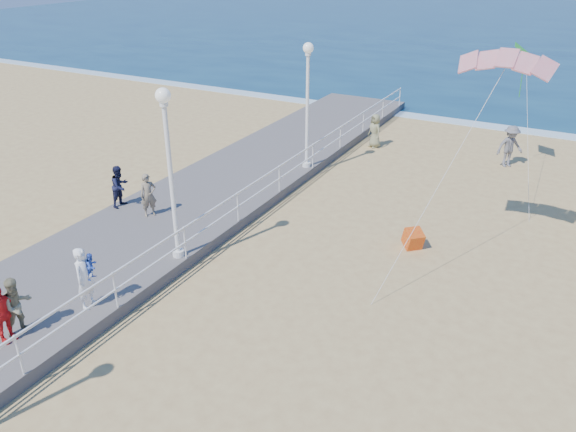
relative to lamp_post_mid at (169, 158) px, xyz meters
The scene contains 18 objects.
ground 6.48m from the lamp_post_mid, ahead, with size 160.00×160.00×0.00m, color tan.
ocean 65.32m from the lamp_post_mid, 85.29° to the left, with size 160.00×90.00×0.05m, color #0D334F.
surf_line 21.50m from the lamp_post_mid, 75.37° to the left, with size 160.00×1.20×0.04m, color white.
boardwalk 4.07m from the lamp_post_mid, behind, with size 5.00×44.00×0.40m, color slate.
railing 2.43m from the lamp_post_mid, ahead, with size 0.05×42.00×0.55m.
lamp_post_mid is the anchor object (origin of this frame).
lamp_post_far 9.00m from the lamp_post_mid, 90.00° to the left, with size 0.44×0.44×5.32m.
woman_holding_toddler 4.10m from the lamp_post_mid, 96.91° to the right, with size 0.65×0.42×1.77m, color white.
toddler_held 3.77m from the lamp_post_mid, 94.55° to the right, with size 0.36×0.28×0.75m, color blue.
spectator_1 5.62m from the lamp_post_mid, 101.99° to the right, with size 0.76×0.59×1.56m, color gray.
spectator_3 6.00m from the lamp_post_mid, 101.53° to the right, with size 0.91×0.38×1.55m, color red.
spectator_6 4.14m from the lamp_post_mid, 145.80° to the left, with size 0.58×0.38×1.59m, color #807058.
spectator_7 5.32m from the lamp_post_mid, 154.53° to the left, with size 0.77×0.60×1.58m, color #191B37.
beach_walker_a 16.53m from the lamp_post_mid, 61.90° to the left, with size 1.25×0.72×1.93m, color slate.
beach_walker_c 14.40m from the lamp_post_mid, 84.74° to the left, with size 0.83×0.54×1.70m, color gray.
box_kite 8.45m from the lamp_post_mid, 37.28° to the left, with size 0.55×0.55×0.60m, color red.
kite_parafoil 9.99m from the lamp_post_mid, 32.31° to the left, with size 2.69×0.90×0.30m, color red, non-canonical shape.
kite_diamond_green 15.71m from the lamp_post_mid, 60.30° to the left, with size 1.19×1.19×0.02m, color green.
Camera 1 is at (5.00, -11.90, 9.25)m, focal length 35.00 mm.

